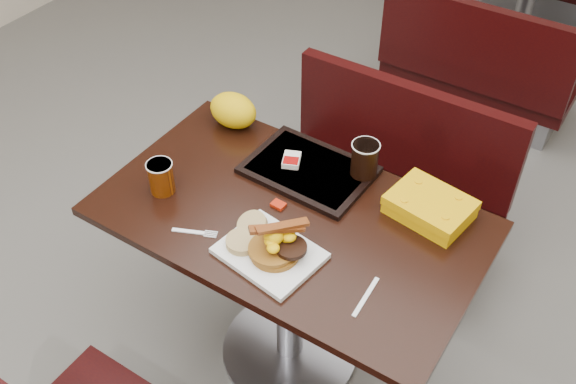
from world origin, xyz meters
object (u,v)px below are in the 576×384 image
Objects in this scene: platter at (270,253)px; coffee_cup_near at (161,177)px; knife at (366,297)px; pancake_stack at (275,251)px; hashbrown_sleeve_left at (292,160)px; paper_bag at (233,110)px; table_near at (290,291)px; table_far at (527,0)px; bench_near_n at (380,182)px; tray at (309,170)px; clamshell at (430,207)px; coffee_cup_far at (365,159)px; fork at (188,231)px; bench_far_s at (484,54)px.

coffee_cup_near is at bearing -177.33° from platter.
coffee_cup_near reaches higher than knife.
pancake_stack is 0.41m from hashbrown_sleeve_left.
table_near is at bearing -33.72° from paper_bag.
knife reaches higher than table_far.
tray is (-0.06, -0.49, 0.40)m from bench_near_n.
pancake_stack is at bearing -89.50° from knife.
table_near and table_far have the same top height.
clamshell reaches higher than table_far.
coffee_cup_far reaches higher than platter.
knife is at bearing -60.75° from hashbrown_sleeve_left.
knife is at bearing 3.20° from pancake_stack.
table_far is 4.90× the size of clamshell.
fork is 0.78× the size of paper_bag.
bench_far_s is 2.12m from knife.
bench_near_n is 0.64m from coffee_cup_far.
coffee_cup_far is at bearing 69.12° from table_near.
table_far is (0.00, 2.60, 0.00)m from table_near.
knife reaches higher than table_near.
bench_near_n is 1.20m from bench_far_s.
hashbrown_sleeve_left is at bearing 121.92° from platter.
bench_near_n is 13.12× the size of hashbrown_sleeve_left.
clamshell is at bearing 53.52° from pancake_stack.
knife is at bearing -60.98° from coffee_cup_far.
table_far is at bearing 90.00° from bench_far_s.
platter is 0.70× the size of tray.
coffee_cup_far is (0.16, 0.07, 0.07)m from tray.
pancake_stack is at bearing -96.09° from coffee_cup_far.
hashbrown_sleeve_left is (-0.12, -0.50, 0.42)m from bench_near_n.
tray is (-0.06, 0.21, 0.38)m from table_near.
fork is (-0.22, -0.23, 0.38)m from table_near.
table_near is 1.00× the size of table_far.
bench_far_s is 13.12× the size of hashbrown_sleeve_left.
table_near is 0.61m from coffee_cup_near.
bench_near_n is 0.67m from hashbrown_sleeve_left.
bench_near_n is 1.00× the size of bench_far_s.
hashbrown_sleeve_left is at bearing -166.62° from clamshell.
tray reaches higher than knife.
tray is at bearing -155.67° from coffee_cup_far.
table_near is 0.49m from fork.
hashbrown_sleeve_left is at bearing 48.63° from coffee_cup_near.
table_near is 0.42m from platter.
pancake_stack is 0.46m from coffee_cup_far.
paper_bag is (-0.43, 0.28, 0.44)m from table_near.
pancake_stack reaches higher than table_near.
bench_far_s is at bearing -173.06° from knife.
clamshell reaches higher than bench_near_n.
table_near is 8.52× the size of fork.
fork and knife have the same top height.
coffee_cup_near is 0.80× the size of fork.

